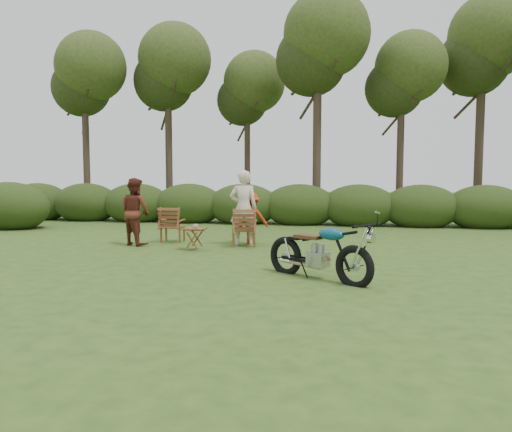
% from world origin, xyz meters
% --- Properties ---
extents(ground, '(80.00, 80.00, 0.00)m').
position_xyz_m(ground, '(0.00, 0.00, 0.00)').
color(ground, '#2B4818').
rests_on(ground, ground).
extents(tree_line, '(22.52, 11.62, 8.14)m').
position_xyz_m(tree_line, '(0.50, 9.74, 3.81)').
color(tree_line, '#36281D').
rests_on(tree_line, ground).
extents(motorcycle, '(2.10, 1.79, 1.16)m').
position_xyz_m(motorcycle, '(1.16, 0.13, 0.00)').
color(motorcycle, '#0C7FA8').
rests_on(motorcycle, ground).
extents(lawn_chair_right, '(0.76, 0.76, 0.91)m').
position_xyz_m(lawn_chair_right, '(-0.83, 3.56, 0.00)').
color(lawn_chair_right, '#592C16').
rests_on(lawn_chair_right, ground).
extents(lawn_chair_left, '(0.64, 0.64, 0.89)m').
position_xyz_m(lawn_chair_left, '(-2.79, 3.98, 0.00)').
color(lawn_chair_left, brown).
rests_on(lawn_chair_left, ground).
extents(side_table, '(0.53, 0.46, 0.51)m').
position_xyz_m(side_table, '(-1.81, 2.72, 0.26)').
color(side_table, brown).
rests_on(side_table, ground).
extents(cup, '(0.13, 0.13, 0.09)m').
position_xyz_m(cup, '(-1.78, 2.72, 0.56)').
color(cup, beige).
rests_on(cup, side_table).
extents(adult_a, '(0.75, 0.58, 1.83)m').
position_xyz_m(adult_a, '(-0.86, 3.67, 0.00)').
color(adult_a, beige).
rests_on(adult_a, ground).
extents(adult_b, '(1.00, 0.92, 1.64)m').
position_xyz_m(adult_b, '(-3.49, 3.28, 0.00)').
color(adult_b, '#5A2519').
rests_on(adult_b, ground).
extents(child, '(0.90, 0.61, 1.28)m').
position_xyz_m(child, '(-0.73, 3.97, 0.00)').
color(child, '#BE3711').
rests_on(child, ground).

